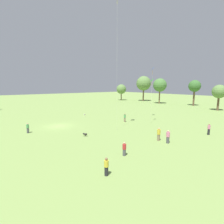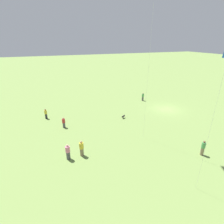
# 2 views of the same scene
# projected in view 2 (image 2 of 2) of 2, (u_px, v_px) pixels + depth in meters

# --- Properties ---
(ground_plane) EXTENTS (240.00, 240.00, 0.00)m
(ground_plane) POSITION_uv_depth(u_px,v_px,m) (166.00, 109.00, 31.44)
(ground_plane) COLOR #7A994C
(person_0) EXTENTS (0.41, 0.41, 1.64)m
(person_0) POSITION_uv_depth(u_px,v_px,m) (46.00, 114.00, 27.41)
(person_0) COLOR #232328
(person_0) RESTS_ON ground_plane
(person_1) EXTENTS (0.54, 0.54, 1.84)m
(person_1) POSITION_uv_depth(u_px,v_px,m) (82.00, 148.00, 18.62)
(person_1) COLOR #847056
(person_1) RESTS_ON ground_plane
(person_2) EXTENTS (0.52, 0.52, 1.58)m
(person_2) POSITION_uv_depth(u_px,v_px,m) (64.00, 123.00, 24.66)
(person_2) COLOR #4C4C51
(person_2) RESTS_ON ground_plane
(person_3) EXTENTS (0.59, 0.59, 1.66)m
(person_3) POSITION_uv_depth(u_px,v_px,m) (143.00, 97.00, 35.50)
(person_3) COLOR #4C4C51
(person_3) RESTS_ON ground_plane
(person_5) EXTENTS (0.53, 0.53, 1.78)m
(person_5) POSITION_uv_depth(u_px,v_px,m) (68.00, 152.00, 18.08)
(person_5) COLOR #4C4C51
(person_5) RESTS_ON ground_plane
(person_6) EXTENTS (0.41, 0.41, 1.78)m
(person_6) POSITION_uv_depth(u_px,v_px,m) (203.00, 148.00, 18.74)
(person_6) COLOR #847056
(person_6) RESTS_ON ground_plane
(dog_0) EXTENTS (0.66, 0.55, 0.50)m
(dog_0) POSITION_uv_depth(u_px,v_px,m) (123.00, 116.00, 27.73)
(dog_0) COLOR black
(dog_0) RESTS_ON ground_plane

